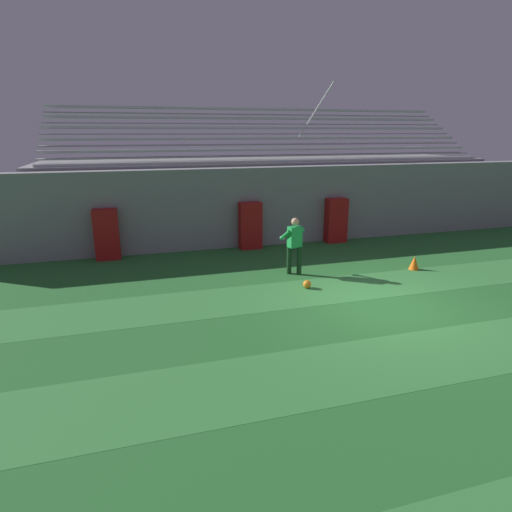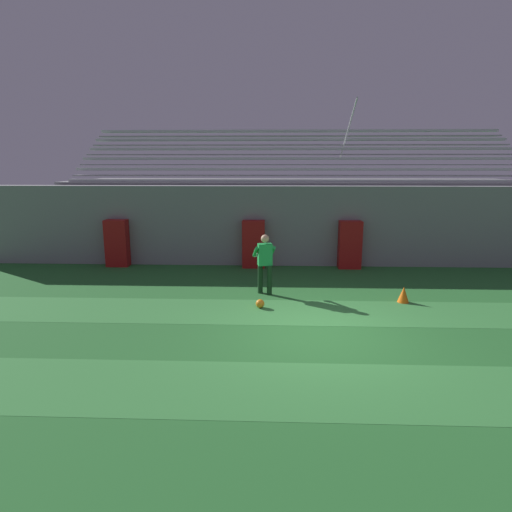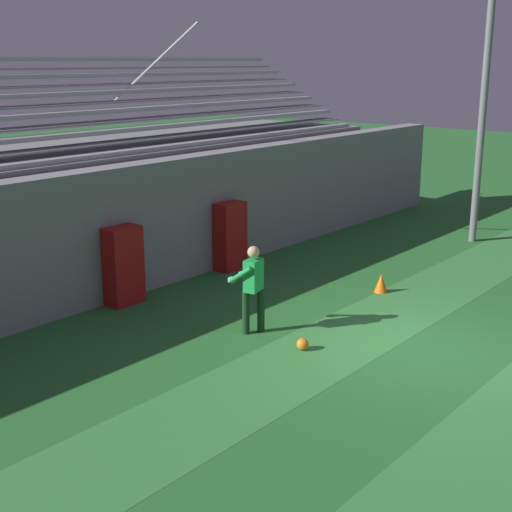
% 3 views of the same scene
% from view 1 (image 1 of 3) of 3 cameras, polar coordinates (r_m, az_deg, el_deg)
% --- Properties ---
extents(ground_plane, '(80.00, 80.00, 0.00)m').
position_cam_1_polar(ground_plane, '(10.75, 16.66, -6.34)').
color(ground_plane, '#286B2D').
extents(turf_stripe_mid, '(28.00, 1.83, 0.01)m').
position_cam_1_polar(turf_stripe_mid, '(9.08, 24.69, -11.50)').
color(turf_stripe_mid, '#38843D').
rests_on(turf_stripe_mid, ground).
extents(turf_stripe_far, '(28.00, 1.83, 0.01)m').
position_cam_1_polar(turf_stripe_far, '(11.81, 13.19, -4.02)').
color(turf_stripe_far, '#38843D').
rests_on(turf_stripe_far, ground).
extents(back_wall, '(24.00, 0.60, 2.80)m').
position_cam_1_polar(back_wall, '(16.00, 4.47, 6.82)').
color(back_wall, gray).
rests_on(back_wall, ground).
extents(padding_pillar_gate_left, '(0.77, 0.44, 1.65)m').
position_cam_1_polar(padding_pillar_gate_left, '(15.08, -0.77, 4.06)').
color(padding_pillar_gate_left, maroon).
rests_on(padding_pillar_gate_left, ground).
extents(padding_pillar_gate_right, '(0.77, 0.44, 1.65)m').
position_cam_1_polar(padding_pillar_gate_right, '(16.27, 10.61, 4.68)').
color(padding_pillar_gate_right, maroon).
rests_on(padding_pillar_gate_right, ground).
extents(padding_pillar_far_left, '(0.77, 0.44, 1.65)m').
position_cam_1_polar(padding_pillar_far_left, '(14.58, -19.29, 2.71)').
color(padding_pillar_far_left, maroon).
rests_on(padding_pillar_far_left, ground).
extents(bleacher_stand, '(18.00, 4.75, 5.83)m').
position_cam_1_polar(bleacher_stand, '(18.50, 1.50, 8.48)').
color(bleacher_stand, gray).
rests_on(bleacher_stand, ground).
extents(goalkeeper, '(0.66, 0.60, 1.67)m').
position_cam_1_polar(goalkeeper, '(12.32, 5.13, 1.84)').
color(goalkeeper, '#143319').
rests_on(goalkeeper, ground).
extents(soccer_ball, '(0.22, 0.22, 0.22)m').
position_cam_1_polar(soccer_ball, '(11.45, 6.82, -3.76)').
color(soccer_ball, orange).
rests_on(soccer_ball, ground).
extents(traffic_cone, '(0.30, 0.30, 0.42)m').
position_cam_1_polar(traffic_cone, '(13.73, 20.34, -0.85)').
color(traffic_cone, orange).
rests_on(traffic_cone, ground).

